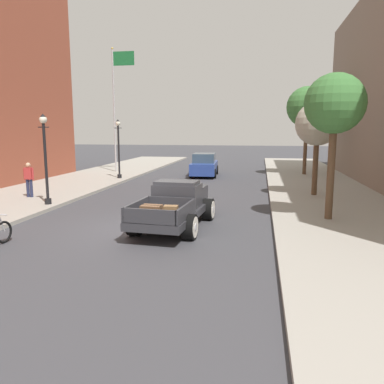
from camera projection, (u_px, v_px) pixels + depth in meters
ground_plane at (140, 228)px, 13.07m from camera, size 140.00×140.00×0.00m
sidewalk_right at (365, 237)px, 11.81m from camera, size 5.50×64.00×0.15m
hotrod_truck_gunmetal at (177, 204)px, 13.37m from camera, size 2.43×5.03×1.58m
car_background_blue at (204, 165)px, 27.74m from camera, size 2.06×4.39×1.65m
pedestrian_sidewalk_left at (29, 178)px, 18.16m from camera, size 0.53×0.22×1.65m
street_lamp_near at (45, 152)px, 16.22m from camera, size 0.50×0.32×3.85m
street_lamp_far at (119, 144)px, 25.16m from camera, size 0.50×0.32×3.85m
flagpole at (117, 97)px, 28.60m from camera, size 1.74×0.16×9.16m
street_tree_nearest at (335, 105)px, 13.22m from camera, size 2.09×2.09×5.13m
street_tree_second at (317, 124)px, 18.41m from camera, size 2.12×2.12×4.53m
street_tree_third at (307, 107)px, 26.95m from camera, size 2.87×2.87×6.20m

